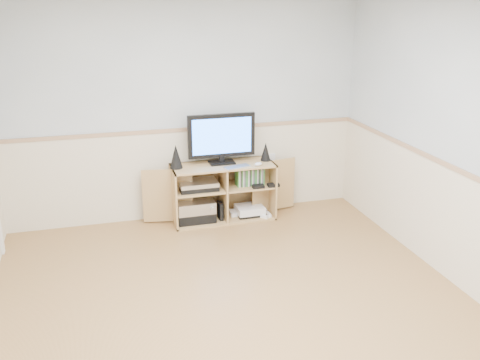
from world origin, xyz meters
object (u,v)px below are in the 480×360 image
object	(u,v)px
media_cabinet	(222,190)
game_consoles	(248,210)
keyboard	(237,167)
monitor	(222,137)

from	to	relation	value
media_cabinet	game_consoles	xyz separation A→B (m)	(0.30, -0.07, -0.26)
media_cabinet	keyboard	size ratio (longest dim) A/B	6.21
keyboard	game_consoles	xyz separation A→B (m)	(0.17, 0.13, -0.59)
media_cabinet	game_consoles	bearing A→B (deg)	-12.41
media_cabinet	monitor	bearing A→B (deg)	-90.00
monitor	media_cabinet	bearing A→B (deg)	90.00
media_cabinet	game_consoles	world-z (taller)	media_cabinet
keyboard	media_cabinet	bearing A→B (deg)	109.08
media_cabinet	keyboard	distance (m)	0.40
game_consoles	media_cabinet	bearing A→B (deg)	167.59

